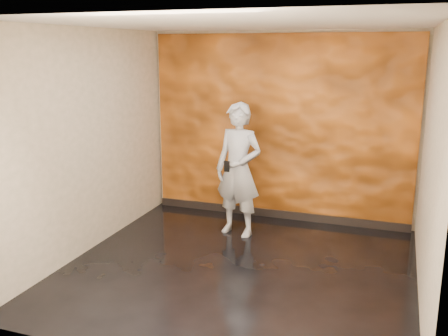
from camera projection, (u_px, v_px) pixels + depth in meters
room at (240, 153)px, 5.60m from camera, size 4.02×4.02×2.81m
feature_wall at (280, 129)px, 7.40m from camera, size 3.90×0.06×2.75m
baseboard at (277, 214)px, 7.68m from camera, size 3.90×0.04×0.12m
man at (238, 170)px, 6.83m from camera, size 0.75×0.57×1.84m
phone at (227, 166)px, 6.56m from camera, size 0.08×0.03×0.15m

